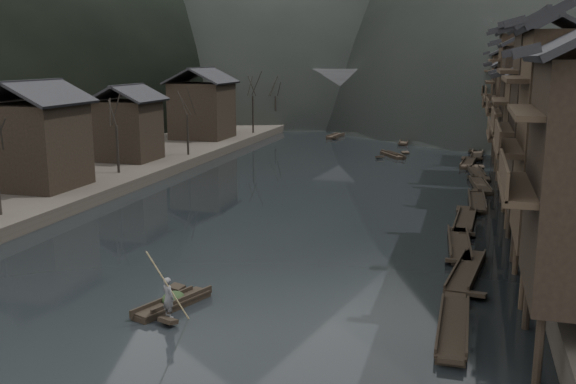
% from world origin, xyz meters
% --- Properties ---
extents(water, '(300.00, 300.00, 0.00)m').
position_xyz_m(water, '(0.00, 0.00, 0.00)').
color(water, black).
rests_on(water, ground).
extents(left_bank, '(40.00, 200.00, 1.20)m').
position_xyz_m(left_bank, '(-35.00, 40.00, 0.60)').
color(left_bank, '#2D2823').
rests_on(left_bank, ground).
extents(stilt_houses, '(9.00, 67.60, 15.31)m').
position_xyz_m(stilt_houses, '(17.28, 18.87, 8.66)').
color(stilt_houses, black).
rests_on(stilt_houses, ground).
extents(left_houses, '(8.10, 53.20, 8.73)m').
position_xyz_m(left_houses, '(-20.50, 20.12, 5.66)').
color(left_houses, black).
rests_on(left_houses, left_bank).
extents(bare_trees, '(3.76, 75.24, 7.51)m').
position_xyz_m(bare_trees, '(-17.00, 21.88, 6.12)').
color(bare_trees, black).
rests_on(bare_trees, left_bank).
extents(moored_sampans, '(3.12, 73.87, 0.47)m').
position_xyz_m(moored_sampans, '(11.93, 27.31, 0.20)').
color(moored_sampans, black).
rests_on(moored_sampans, water).
extents(midriver_boats, '(12.90, 36.90, 0.45)m').
position_xyz_m(midriver_boats, '(1.73, 54.83, 0.20)').
color(midriver_boats, black).
rests_on(midriver_boats, water).
extents(stone_bridge, '(40.00, 6.00, 9.00)m').
position_xyz_m(stone_bridge, '(-0.00, 72.00, 5.11)').
color(stone_bridge, '#4C4C4F').
rests_on(stone_bridge, ground).
extents(hero_sampan, '(2.23, 4.39, 0.43)m').
position_xyz_m(hero_sampan, '(-0.78, -7.48, 0.20)').
color(hero_sampan, black).
rests_on(hero_sampan, water).
extents(cargo_heap, '(0.97, 1.27, 0.58)m').
position_xyz_m(cargo_heap, '(-0.84, -7.29, 0.72)').
color(cargo_heap, black).
rests_on(cargo_heap, hero_sampan).
extents(boatman, '(0.77, 0.67, 1.77)m').
position_xyz_m(boatman, '(-0.25, -8.92, 1.31)').
color(boatman, '#4F4F52').
rests_on(boatman, hero_sampan).
extents(bamboo_pole, '(1.51, 1.56, 3.96)m').
position_xyz_m(bamboo_pole, '(-0.05, -8.92, 4.18)').
color(bamboo_pole, '#8C7A51').
rests_on(bamboo_pole, boatman).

